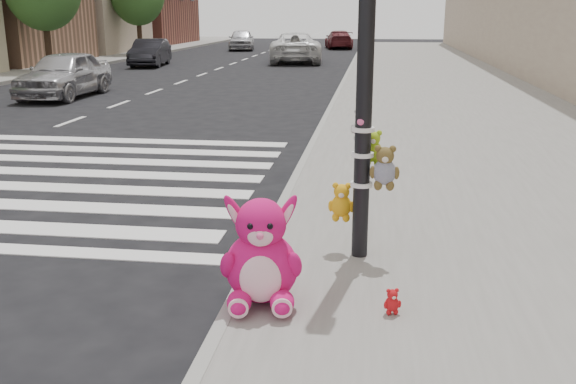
% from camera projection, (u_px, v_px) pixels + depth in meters
% --- Properties ---
extents(ground, '(120.00, 120.00, 0.00)m').
position_uv_depth(ground, '(31.00, 335.00, 5.21)').
color(ground, black).
rests_on(ground, ground).
extents(sidewalk_near, '(7.00, 80.00, 0.14)m').
position_uv_depth(sidewalk_near, '(479.00, 128.00, 14.08)').
color(sidewalk_near, slate).
rests_on(sidewalk_near, ground).
extents(curb_edge, '(0.12, 80.00, 0.15)m').
position_uv_depth(curb_edge, '(323.00, 125.00, 14.53)').
color(curb_edge, gray).
rests_on(curb_edge, ground).
extents(signal_pole, '(0.71, 0.49, 4.00)m').
position_uv_depth(signal_pole, '(366.00, 96.00, 6.12)').
color(signal_pole, black).
rests_on(signal_pole, sidewalk_near).
extents(pink_bunny, '(0.69, 0.78, 0.97)m').
position_uv_depth(pink_bunny, '(261.00, 259.00, 5.37)').
color(pink_bunny, '#D51169').
rests_on(pink_bunny, sidewalk_near).
extents(red_teddy, '(0.18, 0.15, 0.23)m').
position_uv_depth(red_teddy, '(392.00, 301.00, 5.24)').
color(red_teddy, red).
rests_on(red_teddy, sidewalk_near).
extents(car_silver_far, '(1.68, 4.13, 1.40)m').
position_uv_depth(car_silver_far, '(64.00, 74.00, 19.56)').
color(car_silver_far, '#ACACB1').
rests_on(car_silver_far, ground).
extents(car_dark_far, '(1.82, 4.03, 1.28)m').
position_uv_depth(car_dark_far, '(150.00, 53.00, 30.87)').
color(car_dark_far, black).
rests_on(car_dark_far, ground).
extents(car_white_near, '(3.23, 5.76, 1.52)m').
position_uv_depth(car_white_near, '(295.00, 47.00, 33.10)').
color(car_white_near, silver).
rests_on(car_white_near, ground).
extents(car_maroon_near, '(2.37, 4.54, 1.26)m').
position_uv_depth(car_maroon_near, '(339.00, 40.00, 45.59)').
color(car_maroon_near, '#52171C').
rests_on(car_maroon_near, ground).
extents(car_silver_deep, '(2.31, 4.31, 1.40)m').
position_uv_depth(car_silver_deep, '(241.00, 40.00, 43.81)').
color(car_silver_deep, '#B6B7BC').
rests_on(car_silver_deep, ground).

